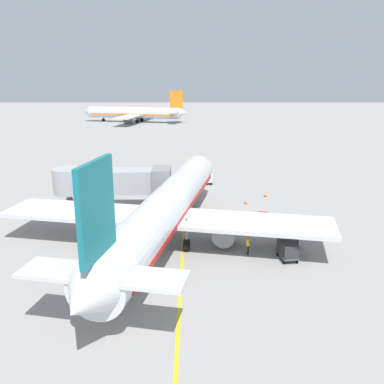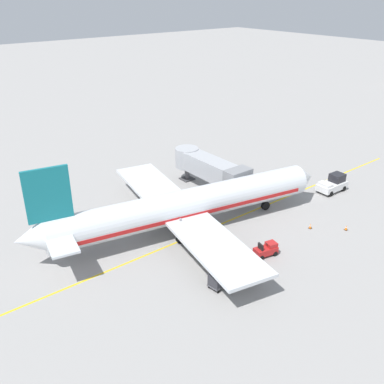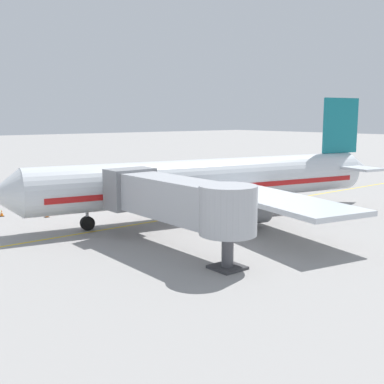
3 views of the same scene
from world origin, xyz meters
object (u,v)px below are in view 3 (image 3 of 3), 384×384
object	(u,v)px
parked_airliner	(214,181)
jet_bridge	(175,199)
ground_crew_wing_walker	(189,192)
baggage_cart_front	(155,190)
baggage_cart_second_in_train	(178,188)
safety_cone_nose_left	(47,214)
safety_cone_nose_right	(2,213)
baggage_tug_lead	(125,198)

from	to	relation	value
parked_airliner	jet_bridge	distance (m)	11.39
ground_crew_wing_walker	baggage_cart_front	bearing A→B (deg)	23.58
ground_crew_wing_walker	baggage_cart_second_in_train	bearing A→B (deg)	-18.23
safety_cone_nose_left	safety_cone_nose_right	xyz separation A→B (m)	(2.87, 2.98, 0.00)
ground_crew_wing_walker	baggage_tug_lead	bearing A→B (deg)	70.41
parked_airliner	baggage_cart_second_in_train	distance (m)	11.38
safety_cone_nose_left	baggage_cart_front	bearing A→B (deg)	-80.62
ground_crew_wing_walker	safety_cone_nose_right	xyz separation A→B (m)	(4.52, 17.73, -0.66)
baggage_tug_lead	safety_cone_nose_left	size ratio (longest dim) A/B	4.57
baggage_cart_second_in_train	safety_cone_nose_left	world-z (taller)	baggage_cart_second_in_train
parked_airliner	safety_cone_nose_right	xyz separation A→B (m)	(11.77, 14.82, -2.90)
safety_cone_nose_right	baggage_cart_second_in_train	bearing A→B (deg)	-94.07
safety_cone_nose_left	parked_airliner	bearing A→B (deg)	-126.93
ground_crew_wing_walker	parked_airliner	bearing A→B (deg)	158.15
baggage_cart_second_in_train	safety_cone_nose_left	size ratio (longest dim) A/B	5.03
baggage_tug_lead	baggage_cart_second_in_train	bearing A→B (deg)	-83.14
baggage_cart_front	baggage_cart_second_in_train	distance (m)	2.78
parked_airliner	ground_crew_wing_walker	distance (m)	8.13
baggage_tug_lead	baggage_cart_front	world-z (taller)	baggage_tug_lead
parked_airliner	baggage_tug_lead	size ratio (longest dim) A/B	13.79
parked_airliner	safety_cone_nose_right	world-z (taller)	parked_airliner
parked_airliner	ground_crew_wing_walker	bearing A→B (deg)	-21.85
baggage_cart_front	safety_cone_nose_left	world-z (taller)	baggage_cart_front
baggage_cart_front	jet_bridge	bearing A→B (deg)	149.13
baggage_cart_second_in_train	jet_bridge	bearing A→B (deg)	142.08
jet_bridge	safety_cone_nose_left	world-z (taller)	jet_bridge
jet_bridge	ground_crew_wing_walker	size ratio (longest dim) A/B	7.85
parked_airliner	baggage_tug_lead	world-z (taller)	parked_airliner
baggage_tug_lead	safety_cone_nose_right	size ratio (longest dim) A/B	4.57
jet_bridge	safety_cone_nose_right	xyz separation A→B (m)	(18.35, 5.53, -3.16)
safety_cone_nose_left	jet_bridge	bearing A→B (deg)	-170.67
baggage_tug_lead	jet_bridge	bearing A→B (deg)	160.23
baggage_cart_second_in_train	safety_cone_nose_right	distance (m)	18.84
baggage_cart_second_in_train	parked_airliner	bearing A→B (deg)	159.24
safety_cone_nose_left	safety_cone_nose_right	bearing A→B (deg)	46.06
parked_airliner	safety_cone_nose_left	world-z (taller)	parked_airliner
safety_cone_nose_left	ground_crew_wing_walker	bearing A→B (deg)	-96.36
baggage_tug_lead	ground_crew_wing_walker	bearing A→B (deg)	-109.59
baggage_cart_front	ground_crew_wing_walker	bearing A→B (deg)	-156.42
jet_bridge	safety_cone_nose_left	size ratio (longest dim) A/B	22.47
jet_bridge	safety_cone_nose_right	bearing A→B (deg)	16.76
parked_airliner	ground_crew_wing_walker	world-z (taller)	parked_airliner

